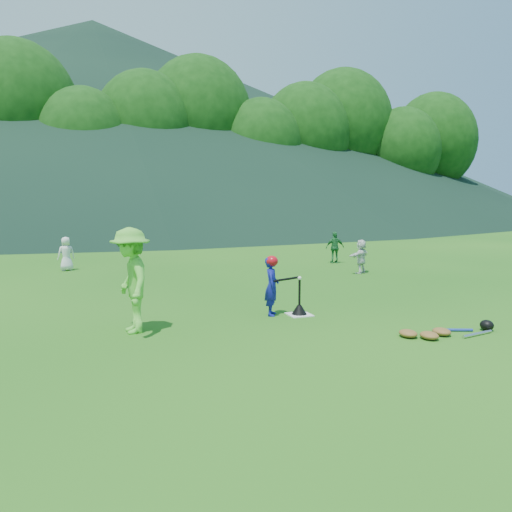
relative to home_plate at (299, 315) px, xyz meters
The scene contains 14 objects.
ground 0.01m from the home_plate, ahead, with size 120.00×120.00×0.00m, color #1B5613.
home_plate is the anchor object (origin of this frame).
baseball 0.73m from the home_plate, ahead, with size 0.08×0.08×0.08m, color white.
batter_child 0.79m from the home_plate, 160.26° to the left, with size 0.42×0.28×1.15m, color navy.
adult_coach 3.35m from the home_plate, behind, with size 1.17×0.67×1.80m, color #5DC73A.
fielder_a 9.20m from the home_plate, 118.56° to the left, with size 0.53×0.34×1.08m, color silver.
fielder_c 8.16m from the home_plate, 56.24° to the left, with size 0.66×0.27×1.12m, color #206D34.
fielder_d 6.01m from the home_plate, 46.84° to the left, with size 0.96×0.31×1.04m, color silver.
batting_tee 0.12m from the home_plate, ahead, with size 0.30×0.30×0.68m.
batter_gear 1.16m from the home_plate, 159.36° to the left, with size 0.73×0.26×0.52m.
equipment_pile 2.71m from the home_plate, 52.80° to the right, with size 1.80×0.59×0.19m.
outfield_fence 28.01m from the home_plate, 90.00° to the left, with size 70.07×0.08×1.33m.
tree_line 34.81m from the home_plate, 89.65° to the left, with size 70.04×11.40×14.82m.
distant_hills 83.52m from the home_plate, 95.33° to the left, with size 155.00×140.00×32.00m.
Camera 1 is at (-4.09, -8.76, 2.30)m, focal length 35.00 mm.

